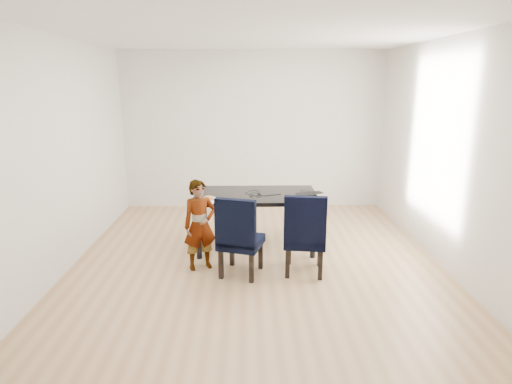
{
  "coord_description": "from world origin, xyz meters",
  "views": [
    {
      "loc": [
        -0.11,
        -4.93,
        2.18
      ],
      "look_at": [
        0.0,
        0.2,
        0.85
      ],
      "focal_mm": 30.0,
      "sensor_mm": 36.0,
      "label": 1
    }
  ],
  "objects_px": {
    "child": "(200,225)",
    "chair_right": "(305,233)",
    "dining_table": "(256,221)",
    "chair_left": "(241,235)",
    "plate": "(208,200)",
    "laptop": "(307,193)"
  },
  "relations": [
    {
      "from": "child",
      "to": "chair_right",
      "type": "bearing_deg",
      "value": -28.73
    },
    {
      "from": "child",
      "to": "dining_table",
      "type": "bearing_deg",
      "value": 21.51
    },
    {
      "from": "chair_right",
      "to": "dining_table",
      "type": "bearing_deg",
      "value": 133.65
    },
    {
      "from": "chair_left",
      "to": "chair_right",
      "type": "xyz_separation_m",
      "value": [
        0.74,
        0.04,
        0.01
      ]
    },
    {
      "from": "plate",
      "to": "laptop",
      "type": "bearing_deg",
      "value": 13.64
    },
    {
      "from": "dining_table",
      "to": "chair_left",
      "type": "distance_m",
      "value": 0.85
    },
    {
      "from": "chair_left",
      "to": "child",
      "type": "height_order",
      "value": "child"
    },
    {
      "from": "chair_left",
      "to": "chair_right",
      "type": "bearing_deg",
      "value": 20.29
    },
    {
      "from": "dining_table",
      "to": "chair_right",
      "type": "distance_m",
      "value": 0.96
    },
    {
      "from": "dining_table",
      "to": "chair_left",
      "type": "bearing_deg",
      "value": -102.52
    },
    {
      "from": "chair_right",
      "to": "plate",
      "type": "height_order",
      "value": "chair_right"
    },
    {
      "from": "dining_table",
      "to": "plate",
      "type": "bearing_deg",
      "value": -149.49
    },
    {
      "from": "dining_table",
      "to": "plate",
      "type": "distance_m",
      "value": 0.79
    },
    {
      "from": "chair_left",
      "to": "child",
      "type": "relative_size",
      "value": 0.88
    },
    {
      "from": "child",
      "to": "plate",
      "type": "relative_size",
      "value": 3.63
    },
    {
      "from": "chair_right",
      "to": "laptop",
      "type": "xyz_separation_m",
      "value": [
        0.12,
        0.74,
        0.28
      ]
    },
    {
      "from": "child",
      "to": "plate",
      "type": "bearing_deg",
      "value": 53.32
    },
    {
      "from": "child",
      "to": "laptop",
      "type": "distance_m",
      "value": 1.5
    },
    {
      "from": "chair_right",
      "to": "laptop",
      "type": "height_order",
      "value": "chair_right"
    },
    {
      "from": "child",
      "to": "laptop",
      "type": "height_order",
      "value": "child"
    },
    {
      "from": "chair_left",
      "to": "plate",
      "type": "distance_m",
      "value": 0.69
    },
    {
      "from": "chair_left",
      "to": "plate",
      "type": "height_order",
      "value": "chair_left"
    }
  ]
}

